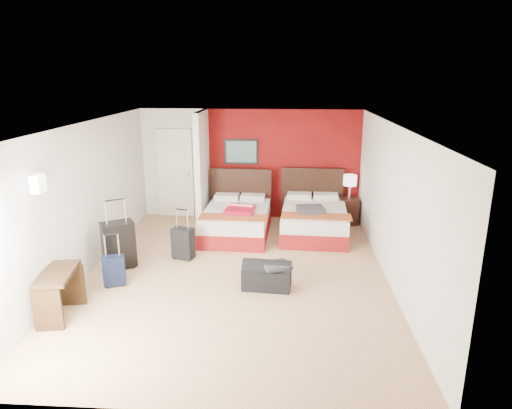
# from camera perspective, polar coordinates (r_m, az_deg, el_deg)

# --- Properties ---
(ground) EXTENTS (6.50, 6.50, 0.00)m
(ground) POSITION_cam_1_polar(r_m,az_deg,el_deg) (7.73, -2.54, -8.77)
(ground) COLOR #D2AD81
(ground) RESTS_ON ground
(room_walls) EXTENTS (5.02, 6.52, 2.50)m
(room_walls) POSITION_cam_1_polar(r_m,az_deg,el_deg) (8.89, -10.70, 2.90)
(room_walls) COLOR silver
(room_walls) RESTS_ON ground
(red_accent_panel) EXTENTS (3.50, 0.04, 2.50)m
(red_accent_panel) POSITION_cam_1_polar(r_m,az_deg,el_deg) (10.39, 3.41, 5.02)
(red_accent_panel) COLOR maroon
(red_accent_panel) RESTS_ON ground
(partition_wall) EXTENTS (0.12, 1.20, 2.50)m
(partition_wall) POSITION_cam_1_polar(r_m,az_deg,el_deg) (9.94, -6.77, 4.43)
(partition_wall) COLOR silver
(partition_wall) RESTS_ON ground
(entry_door) EXTENTS (0.82, 0.06, 2.05)m
(entry_door) POSITION_cam_1_polar(r_m,az_deg,el_deg) (10.71, -10.13, 3.90)
(entry_door) COLOR silver
(entry_door) RESTS_ON ground
(bed_left) EXTENTS (1.37, 1.92, 0.56)m
(bed_left) POSITION_cam_1_polar(r_m,az_deg,el_deg) (9.42, -2.49, -2.26)
(bed_left) COLOR white
(bed_left) RESTS_ON ground
(bed_right) EXTENTS (1.43, 1.97, 0.57)m
(bed_right) POSITION_cam_1_polar(r_m,az_deg,el_deg) (9.53, 7.31, -2.14)
(bed_right) COLOR silver
(bed_right) RESTS_ON ground
(red_suitcase_open) EXTENTS (0.68, 0.86, 0.10)m
(red_suitcase_open) POSITION_cam_1_polar(r_m,az_deg,el_deg) (9.21, -1.96, -0.52)
(red_suitcase_open) COLOR #A40E25
(red_suitcase_open) RESTS_ON bed_left
(jacket_bundle) EXTENTS (0.58, 0.49, 0.12)m
(jacket_bundle) POSITION_cam_1_polar(r_m,az_deg,el_deg) (9.13, 6.87, -0.65)
(jacket_bundle) COLOR #3E3D43
(jacket_bundle) RESTS_ON bed_right
(nightstand) EXTENTS (0.42, 0.42, 0.59)m
(nightstand) POSITION_cam_1_polar(r_m,az_deg,el_deg) (10.37, 11.55, -0.77)
(nightstand) COLOR black
(nightstand) RESTS_ON ground
(table_lamp) EXTENTS (0.33, 0.33, 0.53)m
(table_lamp) POSITION_cam_1_polar(r_m,az_deg,el_deg) (10.22, 11.73, 2.21)
(table_lamp) COLOR beige
(table_lamp) RESTS_ON nightstand
(suitcase_black) EXTENTS (0.63, 0.56, 0.80)m
(suitcase_black) POSITION_cam_1_polar(r_m,az_deg,el_deg) (8.17, -16.91, -5.03)
(suitcase_black) COLOR black
(suitcase_black) RESTS_ON ground
(suitcase_charcoal) EXTENTS (0.43, 0.33, 0.55)m
(suitcase_charcoal) POSITION_cam_1_polar(r_m,az_deg,el_deg) (8.33, -9.16, -5.00)
(suitcase_charcoal) COLOR black
(suitcase_charcoal) RESTS_ON ground
(suitcase_navy) EXTENTS (0.38, 0.30, 0.47)m
(suitcase_navy) POSITION_cam_1_polar(r_m,az_deg,el_deg) (7.59, -17.43, -8.11)
(suitcase_navy) COLOR black
(suitcase_navy) RESTS_ON ground
(duffel_bag) EXTENTS (0.79, 0.47, 0.38)m
(duffel_bag) POSITION_cam_1_polar(r_m,az_deg,el_deg) (7.19, 1.38, -9.07)
(duffel_bag) COLOR black
(duffel_bag) RESTS_ON ground
(jacket_draped) EXTENTS (0.52, 0.49, 0.06)m
(jacket_draped) POSITION_cam_1_polar(r_m,az_deg,el_deg) (7.05, 2.60, -7.66)
(jacket_draped) COLOR #353539
(jacket_draped) RESTS_ON duffel_bag
(desk) EXTENTS (0.54, 0.88, 0.68)m
(desk) POSITION_cam_1_polar(r_m,az_deg,el_deg) (6.88, -23.48, -10.36)
(desk) COLOR #332011
(desk) RESTS_ON ground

